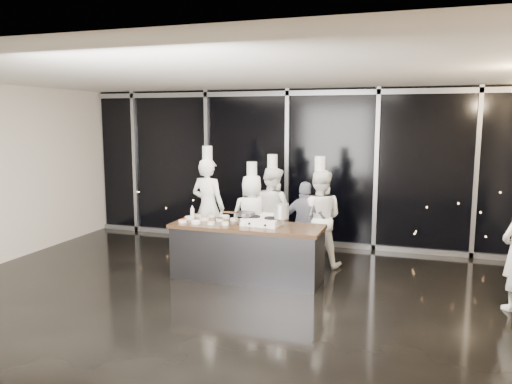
# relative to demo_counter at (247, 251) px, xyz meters

# --- Properties ---
(ground) EXTENTS (9.00, 9.00, 0.00)m
(ground) POSITION_rel_demo_counter_xyz_m (0.00, -0.90, -0.45)
(ground) COLOR black
(ground) RESTS_ON ground
(room_shell) EXTENTS (9.02, 7.02, 3.21)m
(room_shell) POSITION_rel_demo_counter_xyz_m (0.18, -0.90, 1.79)
(room_shell) COLOR beige
(room_shell) RESTS_ON ground
(window_wall) EXTENTS (8.90, 0.11, 3.20)m
(window_wall) POSITION_rel_demo_counter_xyz_m (0.00, 2.53, 1.14)
(window_wall) COLOR black
(window_wall) RESTS_ON ground
(demo_counter) EXTENTS (2.46, 0.86, 0.90)m
(demo_counter) POSITION_rel_demo_counter_xyz_m (0.00, 0.00, 0.00)
(demo_counter) COLOR #333338
(demo_counter) RESTS_ON ground
(stove) EXTENTS (0.63, 0.44, 0.14)m
(stove) POSITION_rel_demo_counter_xyz_m (0.25, 0.02, 0.51)
(stove) COLOR silver
(stove) RESTS_ON demo_counter
(frying_pan) EXTENTS (0.57, 0.35, 0.05)m
(frying_pan) POSITION_rel_demo_counter_xyz_m (-0.06, 0.05, 0.61)
(frying_pan) COLOR slate
(frying_pan) RESTS_ON stove
(stock_pot) EXTENTS (0.25, 0.25, 0.23)m
(stock_pot) POSITION_rel_demo_counter_xyz_m (0.57, -0.00, 0.70)
(stock_pot) COLOR silver
(stock_pot) RESTS_ON stove
(prep_bowls) EXTENTS (1.38, 0.72, 0.05)m
(prep_bowls) POSITION_rel_demo_counter_xyz_m (-0.57, 0.08, 0.47)
(prep_bowls) COLOR silver
(prep_bowls) RESTS_ON demo_counter
(squeeze_bottle) EXTENTS (0.06, 0.06, 0.24)m
(squeeze_bottle) POSITION_rel_demo_counter_xyz_m (-1.04, 0.14, 0.56)
(squeeze_bottle) COLOR silver
(squeeze_bottle) RESTS_ON demo_counter
(chef_far_left) EXTENTS (0.74, 0.54, 2.09)m
(chef_far_left) POSITION_rel_demo_counter_xyz_m (-1.16, 1.08, 0.50)
(chef_far_left) COLOR white
(chef_far_left) RESTS_ON ground
(chef_left) EXTENTS (0.87, 0.66, 1.81)m
(chef_left) POSITION_rel_demo_counter_xyz_m (-0.31, 1.17, 0.35)
(chef_left) COLOR white
(chef_left) RESTS_ON ground
(chef_center) EXTENTS (1.03, 0.94, 1.94)m
(chef_center) POSITION_rel_demo_counter_xyz_m (0.02, 1.36, 0.41)
(chef_center) COLOR white
(chef_center) RESTS_ON ground
(guest) EXTENTS (0.92, 0.46, 1.51)m
(guest) POSITION_rel_demo_counter_xyz_m (0.75, 0.93, 0.30)
(guest) COLOR #141838
(guest) RESTS_ON ground
(chef_right) EXTENTS (0.88, 0.70, 1.95)m
(chef_right) POSITION_rel_demo_counter_xyz_m (0.96, 1.08, 0.42)
(chef_right) COLOR white
(chef_right) RESTS_ON ground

